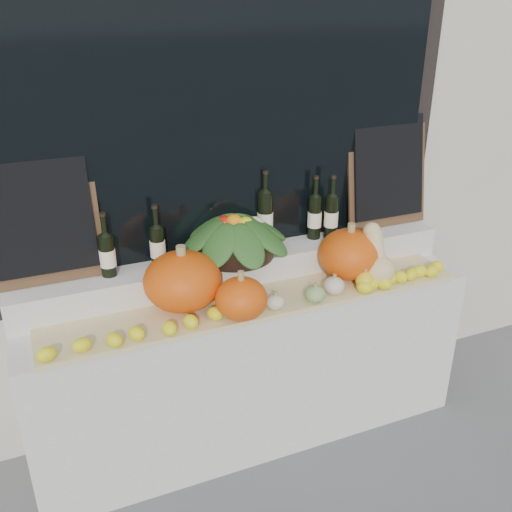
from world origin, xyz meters
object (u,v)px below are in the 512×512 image
butternut_squash (377,261)px  pumpkin_right (349,254)px  wine_bottle_tall (265,217)px  produce_bowl (234,236)px  pumpkin_left (183,281)px

butternut_squash → pumpkin_right: bearing=134.3°
pumpkin_right → wine_bottle_tall: 0.48m
butternut_squash → produce_bowl: size_ratio=0.49×
pumpkin_right → butternut_squash: butternut_squash is taller
wine_bottle_tall → pumpkin_right: bearing=-39.2°
pumpkin_right → butternut_squash: bearing=-45.7°
pumpkin_left → produce_bowl: size_ratio=0.60×
butternut_squash → wine_bottle_tall: bearing=139.2°
pumpkin_left → pumpkin_right: size_ratio=1.13×
produce_bowl → wine_bottle_tall: 0.22m
pumpkin_right → produce_bowl: produce_bowl is taller
butternut_squash → wine_bottle_tall: 0.62m
pumpkin_right → produce_bowl: 0.60m
produce_bowl → wine_bottle_tall: size_ratio=1.53×
pumpkin_left → butternut_squash: butternut_squash is taller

